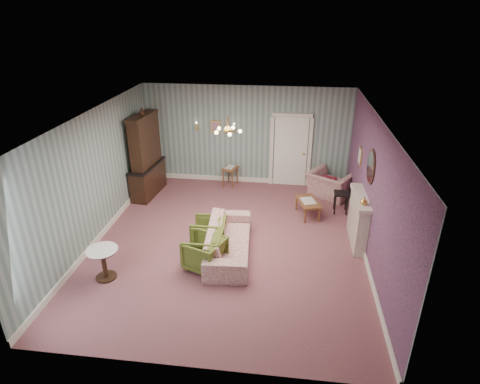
# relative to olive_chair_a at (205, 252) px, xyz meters

# --- Properties ---
(floor) EXTENTS (7.00, 7.00, 0.00)m
(floor) POSITION_rel_olive_chair_a_xyz_m (0.35, 0.99, -0.37)
(floor) COLOR #814B51
(floor) RESTS_ON ground
(ceiling) EXTENTS (7.00, 7.00, 0.00)m
(ceiling) POSITION_rel_olive_chair_a_xyz_m (0.35, 0.99, 2.53)
(ceiling) COLOR white
(ceiling) RESTS_ON ground
(wall_back) EXTENTS (6.00, 0.00, 6.00)m
(wall_back) POSITION_rel_olive_chair_a_xyz_m (0.35, 4.49, 1.08)
(wall_back) COLOR slate
(wall_back) RESTS_ON ground
(wall_front) EXTENTS (6.00, 0.00, 6.00)m
(wall_front) POSITION_rel_olive_chair_a_xyz_m (0.35, -2.51, 1.08)
(wall_front) COLOR slate
(wall_front) RESTS_ON ground
(wall_left) EXTENTS (0.00, 7.00, 7.00)m
(wall_left) POSITION_rel_olive_chair_a_xyz_m (-2.65, 0.99, 1.08)
(wall_left) COLOR slate
(wall_left) RESTS_ON ground
(wall_right) EXTENTS (0.00, 7.00, 7.00)m
(wall_right) POSITION_rel_olive_chair_a_xyz_m (3.35, 0.99, 1.08)
(wall_right) COLOR slate
(wall_right) RESTS_ON ground
(wall_right_floral) EXTENTS (0.00, 7.00, 7.00)m
(wall_right_floral) POSITION_rel_olive_chair_a_xyz_m (3.34, 0.99, 1.08)
(wall_right_floral) COLOR #A55273
(wall_right_floral) RESTS_ON ground
(door) EXTENTS (1.12, 0.12, 2.16)m
(door) POSITION_rel_olive_chair_a_xyz_m (1.65, 4.45, 0.71)
(door) COLOR white
(door) RESTS_ON floor
(olive_chair_a) EXTENTS (0.89, 0.92, 0.74)m
(olive_chair_a) POSITION_rel_olive_chair_a_xyz_m (0.00, 0.00, 0.00)
(olive_chair_a) COLOR #525E21
(olive_chair_a) RESTS_ON floor
(olive_chair_b) EXTENTS (0.72, 0.77, 0.78)m
(olive_chair_b) POSITION_rel_olive_chair_a_xyz_m (-0.06, 0.16, 0.02)
(olive_chair_b) COLOR #525E21
(olive_chair_b) RESTS_ON floor
(olive_chair_c) EXTENTS (0.72, 0.76, 0.72)m
(olive_chair_c) POSITION_rel_olive_chair_a_xyz_m (-0.06, 0.81, -0.01)
(olive_chair_c) COLOR #525E21
(olive_chair_c) RESTS_ON floor
(sofa_chintz) EXTENTS (0.83, 2.32, 0.89)m
(sofa_chintz) POSITION_rel_olive_chair_a_xyz_m (0.41, 0.57, 0.07)
(sofa_chintz) COLOR #923B49
(sofa_chintz) RESTS_ON floor
(wingback_chair) EXTENTS (1.32, 1.20, 0.96)m
(wingback_chair) POSITION_rel_olive_chair_a_xyz_m (2.80, 3.75, 0.11)
(wingback_chair) COLOR #923B49
(wingback_chair) RESTS_ON floor
(dresser) EXTENTS (0.65, 1.51, 2.45)m
(dresser) POSITION_rel_olive_chair_a_xyz_m (-2.30, 3.28, 0.85)
(dresser) COLOR black
(dresser) RESTS_ON floor
(fireplace) EXTENTS (0.30, 1.40, 1.16)m
(fireplace) POSITION_rel_olive_chair_a_xyz_m (3.21, 1.39, 0.21)
(fireplace) COLOR beige
(fireplace) RESTS_ON floor
(mantel_vase) EXTENTS (0.15, 0.15, 0.15)m
(mantel_vase) POSITION_rel_olive_chair_a_xyz_m (3.19, 0.99, 0.86)
(mantel_vase) COLOR gold
(mantel_vase) RESTS_ON fireplace
(oval_mirror) EXTENTS (0.04, 0.76, 0.84)m
(oval_mirror) POSITION_rel_olive_chair_a_xyz_m (3.31, 1.39, 1.48)
(oval_mirror) COLOR white
(oval_mirror) RESTS_ON wall_right
(framed_print) EXTENTS (0.04, 0.34, 0.42)m
(framed_print) POSITION_rel_olive_chair_a_xyz_m (3.32, 2.74, 1.23)
(framed_print) COLOR gold
(framed_print) RESTS_ON wall_right
(coffee_table) EXTENTS (0.69, 0.93, 0.43)m
(coffee_table) POSITION_rel_olive_chair_a_xyz_m (2.15, 2.51, -0.16)
(coffee_table) COLOR brown
(coffee_table) RESTS_ON floor
(side_table_black) EXTENTS (0.39, 0.39, 0.56)m
(side_table_black) POSITION_rel_olive_chair_a_xyz_m (3.00, 2.80, -0.09)
(side_table_black) COLOR black
(side_table_black) RESTS_ON floor
(pedestal_table) EXTENTS (0.65, 0.65, 0.67)m
(pedestal_table) POSITION_rel_olive_chair_a_xyz_m (-1.88, -0.59, -0.04)
(pedestal_table) COLOR black
(pedestal_table) RESTS_ON floor
(nesting_table) EXTENTS (0.49, 0.56, 0.62)m
(nesting_table) POSITION_rel_olive_chair_a_xyz_m (-0.08, 4.14, -0.06)
(nesting_table) COLOR brown
(nesting_table) RESTS_ON floor
(gilt_mirror_back) EXTENTS (0.28, 0.06, 0.36)m
(gilt_mirror_back) POSITION_rel_olive_chair_a_xyz_m (-0.55, 4.45, 1.33)
(gilt_mirror_back) COLOR gold
(gilt_mirror_back) RESTS_ON wall_back
(sconce_left) EXTENTS (0.16, 0.12, 0.30)m
(sconce_left) POSITION_rel_olive_chair_a_xyz_m (-1.10, 4.43, 1.33)
(sconce_left) COLOR gold
(sconce_left) RESTS_ON wall_back
(sconce_right) EXTENTS (0.16, 0.12, 0.30)m
(sconce_right) POSITION_rel_olive_chair_a_xyz_m (0.00, 4.43, 1.33)
(sconce_right) COLOR gold
(sconce_right) RESTS_ON wall_back
(chandelier) EXTENTS (0.56, 0.56, 0.36)m
(chandelier) POSITION_rel_olive_chair_a_xyz_m (0.35, 0.99, 2.26)
(chandelier) COLOR gold
(chandelier) RESTS_ON ceiling
(burgundy_cushion) EXTENTS (0.41, 0.28, 0.39)m
(burgundy_cushion) POSITION_rel_olive_chair_a_xyz_m (2.75, 3.60, 0.11)
(burgundy_cushion) COLOR maroon
(burgundy_cushion) RESTS_ON wingback_chair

